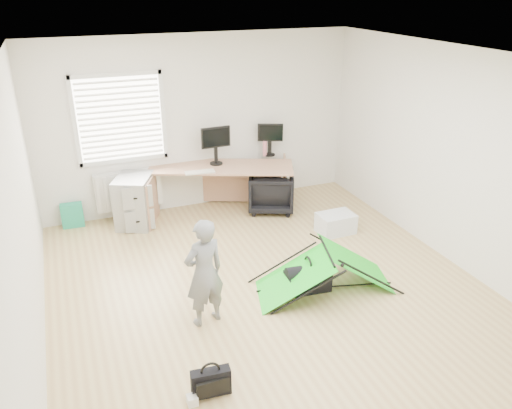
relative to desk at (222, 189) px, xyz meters
name	(u,v)px	position (x,y,z in m)	size (l,w,h in m)	color
ground	(268,289)	(-0.20, -2.35, -0.38)	(5.50, 5.50, 0.00)	tan
back_wall	(200,123)	(-0.20, 0.40, 0.97)	(5.00, 0.02, 2.70)	silver
window	(120,119)	(-1.40, 0.36, 1.17)	(1.20, 0.06, 1.20)	silver
radiator	(129,190)	(-1.40, 0.32, 0.07)	(1.00, 0.12, 0.60)	silver
desk	(222,189)	(0.00, 0.00, 0.00)	(2.22, 0.71, 0.76)	tan
filing_cabinet	(135,201)	(-1.35, 0.03, 0.00)	(0.49, 0.65, 0.76)	#97999C
monitor_left	(216,151)	(-0.04, 0.12, 0.60)	(0.46, 0.10, 0.44)	black
monitor_right	(270,144)	(0.90, 0.20, 0.57)	(0.41, 0.09, 0.39)	black
keyboard	(200,172)	(-0.39, -0.16, 0.39)	(0.44, 0.15, 0.02)	beige
thermos	(265,148)	(0.82, 0.20, 0.50)	(0.07, 0.07, 0.25)	#CE737C
office_chair	(271,191)	(0.74, -0.26, -0.05)	(0.69, 0.71, 0.65)	black
person	(204,273)	(-1.06, -2.66, 0.23)	(0.45, 0.29, 1.23)	slate
kite	(326,270)	(0.44, -2.57, -0.12)	(1.65, 0.73, 0.51)	#12BF18
storage_crate	(336,223)	(1.30, -1.34, -0.23)	(0.52, 0.36, 0.29)	silver
tote_bag	(72,215)	(-2.26, 0.28, -0.19)	(0.31, 0.14, 0.37)	#209D73
laptop_bag	(211,382)	(-1.32, -3.68, -0.25)	(0.35, 0.11, 0.26)	black
white_box	(192,400)	(-1.51, -3.73, -0.33)	(0.09, 0.09, 0.09)	silver
duffel_bag	(307,281)	(0.23, -2.52, -0.26)	(0.53, 0.27, 0.23)	black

